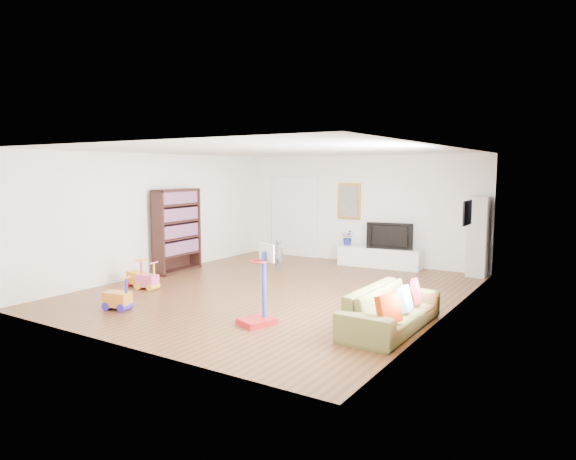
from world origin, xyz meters
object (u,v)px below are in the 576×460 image
Objects in this scene: media_console at (380,257)px; bookshelf at (177,231)px; sofa at (391,309)px; basketball_hoop at (257,285)px.

media_console is 1.05× the size of bookshelf.
bookshelf reaches higher than sofa.
media_console is at bearing 25.14° from sofa.
bookshelf is 4.62m from basketball_hoop.
bookshelf is at bearing 76.44° from sofa.
sofa reaches higher than media_console.
sofa is at bearing 45.19° from basketball_hoop.
media_console is 1.63× the size of basketball_hoop.
media_console is 0.96× the size of sofa.
sofa is at bearing -17.87° from bookshelf.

